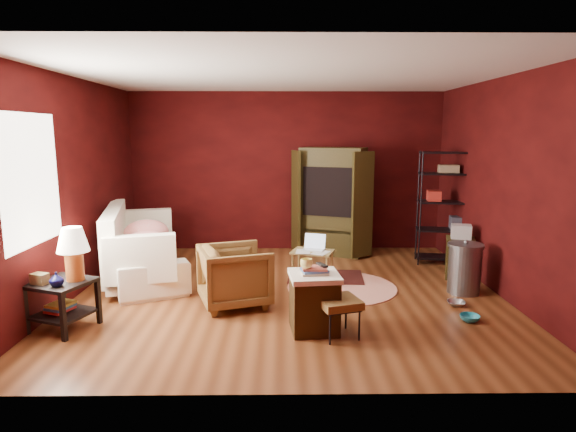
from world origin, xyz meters
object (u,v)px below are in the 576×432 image
Objects in this scene: sofa at (142,247)px; laptop_desk at (313,254)px; side_table at (68,269)px; tv_armoire at (332,199)px; armchair at (235,273)px; wire_shelving at (447,203)px; hamper at (314,301)px.

sofa is 2.48m from laptop_desk.
tv_armoire is (3.15, 3.24, 0.29)m from side_table.
laptop_desk is 0.37× the size of tv_armoire.
sofa is 1.88m from side_table.
armchair is 0.45× the size of wire_shelving.
hamper is at bearing -152.99° from sofa.
side_table is 5.56m from wire_shelving.
sofa is 4.75m from wire_shelving.
wire_shelving is (2.21, 1.05, 0.56)m from laptop_desk.
sofa reaches higher than armchair.
armchair is at bearing -122.25° from laptop_desk.
wire_shelving reaches higher than armchair.
side_table reaches higher than laptop_desk.
hamper is at bearing -74.77° from laptop_desk.
hamper is at bearing -122.07° from wire_shelving.
sofa is 3.25m from tv_armoire.
wire_shelving is at bearing -104.82° from sofa.
wire_shelving reaches higher than laptop_desk.
tv_armoire is 1.02× the size of wire_shelving.
laptop_desk is (1.01, 0.83, 0.02)m from armchair.
armchair is at bearing -152.25° from sofa.
sofa is 1.86m from armchair.
tv_armoire is at bearing 45.74° from side_table.
tv_armoire is (0.44, 1.72, 0.53)m from laptop_desk.
sofa is at bearing 140.59° from hamper.
laptop_desk is 1.86m from tv_armoire.
wire_shelving is (4.92, 2.57, 0.32)m from side_table.
armchair reaches higher than hamper.
wire_shelving is at bearing 49.34° from hamper.
wire_shelving is at bearing 0.82° from tv_armoire.
side_table is 0.60× the size of tv_armoire.
side_table is 2.65m from hamper.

